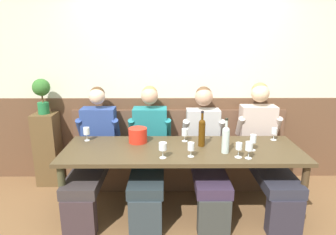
{
  "coord_description": "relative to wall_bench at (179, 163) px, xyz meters",
  "views": [
    {
      "loc": [
        -0.16,
        -2.7,
        1.84
      ],
      "look_at": [
        -0.14,
        0.46,
        0.99
      ],
      "focal_mm": 31.76,
      "sensor_mm": 36.0,
      "label": 1
    }
  ],
  "objects": [
    {
      "name": "ground_plane",
      "position": [
        0.0,
        -0.83,
        -0.29
      ],
      "size": [
        6.8,
        6.8,
        0.02
      ],
      "primitive_type": "cube",
      "color": "brown",
      "rests_on": "ground"
    },
    {
      "name": "room_wall_back",
      "position": [
        0.0,
        0.26,
        1.12
      ],
      "size": [
        6.8,
        0.08,
        2.8
      ],
      "primitive_type": "cube",
      "color": "beige",
      "rests_on": "ground"
    },
    {
      "name": "wood_wainscot_panel",
      "position": [
        0.0,
        0.21,
        0.26
      ],
      "size": [
        6.8,
        0.03,
        1.09
      ],
      "primitive_type": "cube",
      "color": "brown",
      "rests_on": "ground"
    },
    {
      "name": "wall_bench",
      "position": [
        0.0,
        0.0,
        0.0
      ],
      "size": [
        2.75,
        0.42,
        0.94
      ],
      "color": "brown",
      "rests_on": "ground"
    },
    {
      "name": "dining_table",
      "position": [
        0.0,
        -0.64,
        0.37
      ],
      "size": [
        2.45,
        0.8,
        0.73
      ],
      "color": "#473823",
      "rests_on": "ground"
    },
    {
      "name": "person_right_seat",
      "position": [
        -0.99,
        -0.34,
        0.33
      ],
      "size": [
        0.51,
        1.21,
        1.27
      ],
      "color": "#372A2E",
      "rests_on": "ground"
    },
    {
      "name": "person_center_left_seat",
      "position": [
        -0.36,
        -0.33,
        0.35
      ],
      "size": [
        0.52,
        1.22,
        1.28
      ],
      "color": "#2C363C",
      "rests_on": "ground"
    },
    {
      "name": "person_left_seat",
      "position": [
        0.29,
        -0.34,
        0.35
      ],
      "size": [
        0.51,
        1.21,
        1.27
      ],
      "color": "#323633",
      "rests_on": "ground"
    },
    {
      "name": "person_center_right_seat",
      "position": [
        0.96,
        -0.33,
        0.36
      ],
      "size": [
        0.53,
        1.21,
        1.32
      ],
      "color": "#292632",
      "rests_on": "ground"
    },
    {
      "name": "ice_bucket",
      "position": [
        -0.47,
        -0.45,
        0.53
      ],
      "size": [
        0.2,
        0.2,
        0.16
      ],
      "primitive_type": "cylinder",
      "color": "red",
      "rests_on": "dining_table"
    },
    {
      "name": "wine_bottle_clear_water",
      "position": [
        0.21,
        -0.57,
        0.61
      ],
      "size": [
        0.07,
        0.07,
        0.38
      ],
      "color": "#492A08",
      "rests_on": "dining_table"
    },
    {
      "name": "wine_bottle_amber_mid",
      "position": [
        0.42,
        -0.76,
        0.6
      ],
      "size": [
        0.07,
        0.07,
        0.36
      ],
      "color": "silver",
      "rests_on": "dining_table"
    },
    {
      "name": "wine_glass_left_end",
      "position": [
        0.04,
        -0.42,
        0.55
      ],
      "size": [
        0.07,
        0.07,
        0.14
      ],
      "color": "silver",
      "rests_on": "dining_table"
    },
    {
      "name": "wine_glass_center_rear",
      "position": [
        0.53,
        -0.88,
        0.55
      ],
      "size": [
        0.07,
        0.07,
        0.15
      ],
      "color": "silver",
      "rests_on": "dining_table"
    },
    {
      "name": "wine_glass_by_bottle",
      "position": [
        0.62,
        -0.91,
        0.57
      ],
      "size": [
        0.07,
        0.07,
        0.16
      ],
      "color": "silver",
      "rests_on": "dining_table"
    },
    {
      "name": "wine_glass_center_front",
      "position": [
        -1.05,
        -0.39,
        0.55
      ],
      "size": [
        0.07,
        0.07,
        0.15
      ],
      "color": "silver",
      "rests_on": "dining_table"
    },
    {
      "name": "wine_glass_mid_left",
      "position": [
        0.71,
        -0.7,
        0.56
      ],
      "size": [
        0.07,
        0.07,
        0.17
      ],
      "color": "silver",
      "rests_on": "dining_table"
    },
    {
      "name": "wine_glass_mid_right",
      "position": [
        0.07,
        -0.86,
        0.55
      ],
      "size": [
        0.07,
        0.07,
        0.14
      ],
      "color": "silver",
      "rests_on": "dining_table"
    },
    {
      "name": "wine_glass_right_end",
      "position": [
        -0.2,
        -0.89,
        0.56
      ],
      "size": [
        0.08,
        0.08,
        0.15
      ],
      "color": "silver",
      "rests_on": "dining_table"
    },
    {
      "name": "wine_glass_near_bucket",
      "position": [
        1.04,
        -0.39,
        0.55
      ],
      "size": [
        0.07,
        0.07,
        0.14
      ],
      "color": "silver",
      "rests_on": "dining_table"
    },
    {
      "name": "corner_pedestal",
      "position": [
        -1.68,
        0.03,
        0.18
      ],
      "size": [
        0.28,
        0.28,
        0.93
      ],
      "primitive_type": "cube",
      "color": "brown",
      "rests_on": "ground"
    },
    {
      "name": "potted_plant",
      "position": [
        -1.68,
        0.03,
        0.92
      ],
      "size": [
        0.21,
        0.21,
        0.43
      ],
      "color": "#1F6C37",
      "rests_on": "corner_pedestal"
    }
  ]
}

